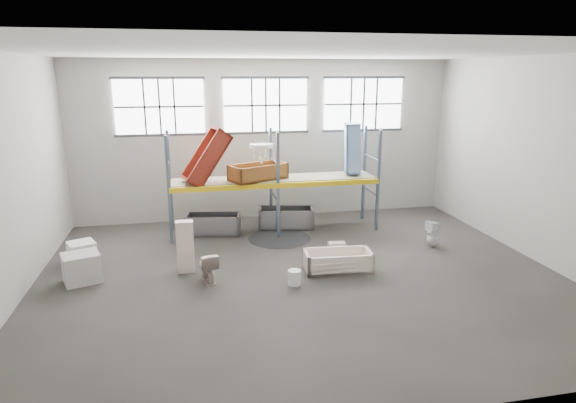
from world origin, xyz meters
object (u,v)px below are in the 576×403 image
object	(u,v)px
steel_tub_right	(286,218)
blue_tub_upright	(352,148)
carton_near	(82,268)
cistern_tall	(185,247)
toilet_beige	(208,267)
steel_tub_left	(213,224)
rust_tub_flat	(258,172)
bathtub_beige	(338,261)
toilet_white	(433,234)
bucket	(294,277)

from	to	relation	value
steel_tub_right	blue_tub_upright	xyz separation A→B (m)	(1.99, -0.16, 2.09)
carton_near	cistern_tall	bearing A→B (deg)	2.70
toilet_beige	steel_tub_left	world-z (taller)	toilet_beige
toilet_beige	cistern_tall	distance (m)	0.86
toilet_beige	carton_near	distance (m)	2.84
steel_tub_left	blue_tub_upright	xyz separation A→B (m)	(4.21, 0.01, 2.11)
steel_tub_right	blue_tub_upright	bearing A→B (deg)	-4.51
cistern_tall	rust_tub_flat	bearing A→B (deg)	50.83
steel_tub_right	rust_tub_flat	distance (m)	1.79
toilet_beige	carton_near	xyz separation A→B (m)	(-2.79, 0.56, -0.02)
bathtub_beige	toilet_white	size ratio (longest dim) A/B	2.17
steel_tub_right	rust_tub_flat	bearing A→B (deg)	-160.52
toilet_white	carton_near	bearing A→B (deg)	-101.22
cistern_tall	steel_tub_right	distance (m)	4.19
cistern_tall	steel_tub_right	size ratio (longest dim) A/B	0.76
cistern_tall	carton_near	distance (m)	2.33
bathtub_beige	blue_tub_upright	xyz separation A→B (m)	(1.44, 3.39, 2.16)
toilet_white	carton_near	distance (m)	8.89
rust_tub_flat	blue_tub_upright	xyz separation A→B (m)	(2.87, 0.16, 0.57)
steel_tub_left	bucket	xyz separation A→B (m)	(1.57, -3.98, -0.12)
blue_tub_upright	carton_near	world-z (taller)	blue_tub_upright
bathtub_beige	bucket	distance (m)	1.34
rust_tub_flat	blue_tub_upright	distance (m)	2.93
toilet_beige	cistern_tall	size ratio (longest dim) A/B	0.56
toilet_beige	bucket	world-z (taller)	toilet_beige
toilet_beige	cistern_tall	xyz separation A→B (m)	(-0.47, 0.67, 0.28)
bathtub_beige	rust_tub_flat	size ratio (longest dim) A/B	0.97
cistern_tall	bucket	world-z (taller)	cistern_tall
steel_tub_left	steel_tub_right	size ratio (longest dim) A/B	0.96
toilet_beige	rust_tub_flat	world-z (taller)	rust_tub_flat
toilet_beige	steel_tub_right	size ratio (longest dim) A/B	0.43
bucket	cistern_tall	bearing A→B (deg)	152.04
bathtub_beige	toilet_beige	xyz separation A→B (m)	(-3.08, -0.02, 0.12)
steel_tub_left	cistern_tall	bearing A→B (deg)	-106.07
steel_tub_left	bathtub_beige	bearing A→B (deg)	-50.69
steel_tub_left	blue_tub_upright	distance (m)	4.71
bathtub_beige	rust_tub_flat	bearing A→B (deg)	118.28
rust_tub_flat	carton_near	world-z (taller)	rust_tub_flat
rust_tub_flat	bucket	bearing A→B (deg)	-86.51
bucket	toilet_beige	bearing A→B (deg)	162.74
carton_near	steel_tub_right	bearing A→B (deg)	29.47
steel_tub_left	rust_tub_flat	bearing A→B (deg)	-6.37
blue_tub_upright	carton_near	bearing A→B (deg)	-158.71
toilet_white	steel_tub_left	distance (m)	6.23
blue_tub_upright	bucket	xyz separation A→B (m)	(-2.64, -3.99, -2.23)
rust_tub_flat	carton_near	bearing A→B (deg)	-148.73
toilet_beige	rust_tub_flat	xyz separation A→B (m)	(1.65, 3.25, 1.47)
toilet_white	steel_tub_right	size ratio (longest dim) A/B	0.45
rust_tub_flat	bucket	distance (m)	4.18
toilet_beige	carton_near	bearing A→B (deg)	-23.42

